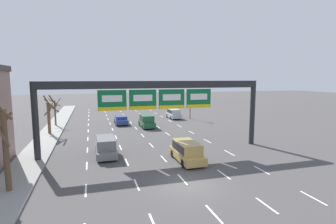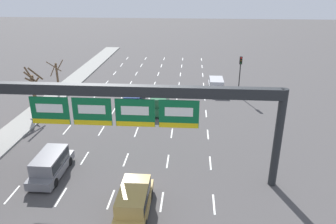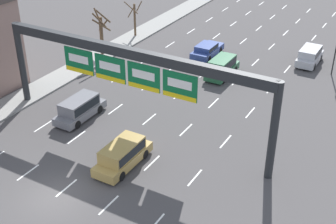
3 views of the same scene
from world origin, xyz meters
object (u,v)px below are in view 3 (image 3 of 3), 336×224
(tree_bare_closest, at_px, (135,17))
(suv_grey, at_px, (80,107))
(car_blue, at_px, (207,50))
(tree_bare_furthest, at_px, (101,31))
(suv_green, at_px, (222,66))
(suv_gold, at_px, (123,154))
(sign_gantry, at_px, (129,66))
(suv_silver, at_px, (310,55))

(tree_bare_closest, bearing_deg, suv_grey, -70.12)
(car_blue, height_order, tree_bare_furthest, tree_bare_furthest)
(tree_bare_closest, height_order, tree_bare_furthest, tree_bare_furthest)
(tree_bare_furthest, bearing_deg, suv_grey, -61.16)
(tree_bare_furthest, bearing_deg, suv_green, 6.31)
(car_blue, relative_size, tree_bare_closest, 1.11)
(suv_gold, bearing_deg, suv_grey, 151.23)
(sign_gantry, height_order, suv_gold, sign_gantry)
(sign_gantry, xyz_separation_m, suv_green, (1.66, 12.86, -4.55))
(sign_gantry, distance_m, suv_silver, 21.92)
(suv_grey, relative_size, suv_silver, 1.12)
(car_blue, xyz_separation_m, tree_bare_furthest, (-9.52, -5.14, 1.95))
(sign_gantry, bearing_deg, tree_bare_furthest, 134.43)
(suv_grey, relative_size, suv_green, 1.06)
(sign_gantry, xyz_separation_m, suv_gold, (1.75, -3.67, -4.60))
(suv_grey, bearing_deg, car_blue, 79.05)
(suv_green, height_order, suv_silver, suv_green)
(suv_silver, bearing_deg, tree_bare_furthest, -156.38)
(suv_green, bearing_deg, suv_grey, -116.96)
(sign_gantry, distance_m, car_blue, 17.35)
(suv_silver, bearing_deg, suv_gold, -105.00)
(suv_grey, distance_m, tree_bare_closest, 18.92)
(suv_green, relative_size, car_blue, 0.98)
(sign_gantry, distance_m, tree_bare_closest, 21.28)
(sign_gantry, relative_size, tree_bare_closest, 5.38)
(tree_bare_closest, bearing_deg, suv_silver, 6.27)
(sign_gantry, relative_size, suv_grey, 4.69)
(suv_gold, height_order, suv_green, suv_green)
(tree_bare_furthest, bearing_deg, sign_gantry, -45.57)
(sign_gantry, xyz_separation_m, tree_bare_furthest, (-11.21, 11.43, -2.89))
(sign_gantry, relative_size, suv_green, 4.97)
(tree_bare_furthest, bearing_deg, suv_gold, -49.39)
(suv_gold, height_order, car_blue, suv_gold)
(suv_gold, xyz_separation_m, tree_bare_closest, (-13.06, 21.40, 1.34))
(suv_grey, bearing_deg, tree_bare_closest, 109.88)
(suv_gold, relative_size, car_blue, 1.06)
(suv_gold, height_order, tree_bare_furthest, tree_bare_furthest)
(suv_green, distance_m, tree_bare_closest, 13.92)
(suv_grey, height_order, suv_silver, suv_grey)
(suv_grey, relative_size, tree_bare_furthest, 0.94)
(suv_green, xyz_separation_m, suv_silver, (6.39, 7.00, -0.07))
(suv_grey, bearing_deg, suv_green, 63.04)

